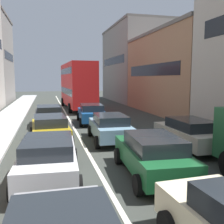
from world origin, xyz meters
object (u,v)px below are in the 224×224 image
object	(u,v)px
coupe_centre_lane_fourth	(91,113)
wagon_left_lane_second	(48,157)
hatchback_centre_lane_third	(110,127)
sedan_left_lane_third	(50,128)
sedan_left_lane_fourth	(49,115)
sedan_centre_lane_second	(152,154)
bus_mid_queue_primary	(77,84)
sedan_right_lane_behind_truck	(189,133)

from	to	relation	value
coupe_centre_lane_fourth	wagon_left_lane_second	bearing A→B (deg)	166.13
hatchback_centre_lane_third	sedan_left_lane_third	bearing A→B (deg)	85.56
wagon_left_lane_second	sedan_left_lane_fourth	size ratio (longest dim) A/B	1.01
sedan_centre_lane_second	hatchback_centre_lane_third	world-z (taller)	same
wagon_left_lane_second	sedan_left_lane_third	world-z (taller)	same
sedan_left_lane_fourth	bus_mid_queue_primary	size ratio (longest dim) A/B	0.41
wagon_left_lane_second	bus_mid_queue_primary	world-z (taller)	bus_mid_queue_primary
hatchback_centre_lane_third	sedan_right_lane_behind_truck	bearing A→B (deg)	-123.73
sedan_centre_lane_second	coupe_centre_lane_fourth	xyz separation A→B (m)	(-0.25, 11.29, 0.00)
coupe_centre_lane_fourth	sedan_right_lane_behind_truck	xyz separation A→B (m)	(3.42, -8.41, 0.00)
coupe_centre_lane_fourth	sedan_left_lane_fourth	distance (m)	3.24
coupe_centre_lane_fourth	bus_mid_queue_primary	bearing A→B (deg)	3.06
sedan_left_lane_third	coupe_centre_lane_fourth	xyz separation A→B (m)	(3.19, 5.55, 0.00)
sedan_right_lane_behind_truck	bus_mid_queue_primary	xyz separation A→B (m)	(-3.39, 17.88, 2.03)
sedan_left_lane_fourth	sedan_centre_lane_second	bearing A→B (deg)	-164.58
sedan_centre_lane_second	hatchback_centre_lane_third	distance (m)	5.36
hatchback_centre_lane_third	bus_mid_queue_primary	size ratio (longest dim) A/B	0.41
sedan_centre_lane_second	coupe_centre_lane_fourth	distance (m)	11.29
wagon_left_lane_second	sedan_left_lane_fourth	xyz separation A→B (m)	(0.10, 10.44, 0.00)
bus_mid_queue_primary	wagon_left_lane_second	bearing A→B (deg)	168.34
sedan_left_lane_fourth	sedan_right_lane_behind_truck	xyz separation A→B (m)	(6.64, -8.06, 0.00)
hatchback_centre_lane_third	coupe_centre_lane_fourth	bearing A→B (deg)	2.45
hatchback_centre_lane_third	sedan_left_lane_fourth	world-z (taller)	same
sedan_centre_lane_second	sedan_left_lane_fourth	distance (m)	11.48
hatchback_centre_lane_third	bus_mid_queue_primary	distance (m)	15.54
hatchback_centre_lane_third	sedan_left_lane_fourth	size ratio (longest dim) A/B	1.00
wagon_left_lane_second	sedan_right_lane_behind_truck	size ratio (longest dim) A/B	1.02
sedan_centre_lane_second	wagon_left_lane_second	xyz separation A→B (m)	(-3.57, 0.50, 0.00)
wagon_left_lane_second	sedan_left_lane_third	bearing A→B (deg)	2.00
sedan_centre_lane_second	bus_mid_queue_primary	world-z (taller)	bus_mid_queue_primary
sedan_left_lane_fourth	sedan_right_lane_behind_truck	size ratio (longest dim) A/B	1.01
wagon_left_lane_second	coupe_centre_lane_fourth	size ratio (longest dim) A/B	1.00
sedan_centre_lane_second	bus_mid_queue_primary	xyz separation A→B (m)	(-0.22, 20.76, 2.03)
sedan_left_lane_fourth	bus_mid_queue_primary	distance (m)	10.54
sedan_right_lane_behind_truck	bus_mid_queue_primary	distance (m)	18.31
wagon_left_lane_second	sedan_right_lane_behind_truck	bearing A→B (deg)	-67.14
coupe_centre_lane_fourth	sedan_right_lane_behind_truck	distance (m)	9.08
hatchback_centre_lane_third	coupe_centre_lane_fourth	distance (m)	5.93
coupe_centre_lane_fourth	sedan_right_lane_behind_truck	world-z (taller)	same
bus_mid_queue_primary	sedan_left_lane_fourth	bearing A→B (deg)	159.44
coupe_centre_lane_fourth	sedan_right_lane_behind_truck	size ratio (longest dim) A/B	1.02
sedan_centre_lane_second	wagon_left_lane_second	world-z (taller)	same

